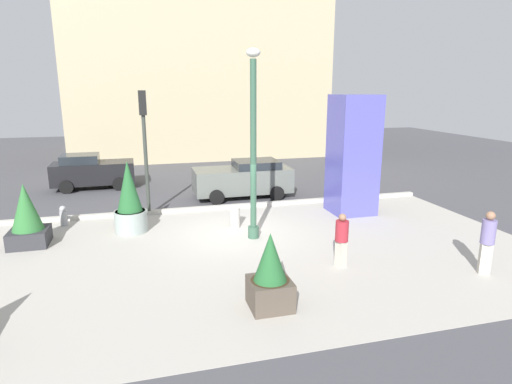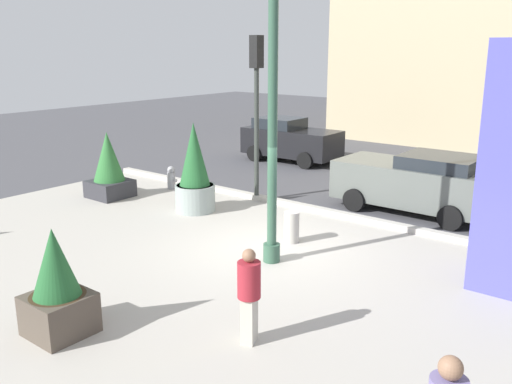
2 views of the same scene
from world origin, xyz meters
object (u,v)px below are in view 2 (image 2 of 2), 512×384
at_px(car_far_lane, 418,182).
at_px(potted_plant_near_right, 57,288).
at_px(potted_plant_near_left, 195,173).
at_px(concrete_bollard, 291,227).
at_px(fire_hydrant, 171,178).
at_px(car_intersection, 290,140).
at_px(traffic_light_corner, 257,92).
at_px(lamp_post, 273,125).
at_px(potted_plant_by_pillar, 109,168).
at_px(pedestrian_by_curb, 249,292).

bearing_deg(car_far_lane, potted_plant_near_right, -100.00).
xyz_separation_m(potted_plant_near_left, concrete_bollard, (3.58, -0.45, -0.71)).
xyz_separation_m(fire_hydrant, car_intersection, (0.42, 6.06, 0.49)).
height_order(fire_hydrant, car_intersection, car_intersection).
bearing_deg(traffic_light_corner, potted_plant_near_left, -108.08).
distance_m(lamp_post, potted_plant_by_pillar, 7.41).
bearing_deg(fire_hydrant, potted_plant_by_pillar, -111.25).
bearing_deg(potted_plant_near_left, potted_plant_by_pillar, -169.96).
xyz_separation_m(car_intersection, pedestrian_by_curb, (7.64, -12.01, -0.00)).
bearing_deg(fire_hydrant, concrete_bollard, -16.57).
xyz_separation_m(potted_plant_near_right, car_far_lane, (1.77, 10.02, 0.07)).
xyz_separation_m(potted_plant_near_left, fire_hydrant, (-2.37, 1.32, -0.72)).
relative_size(fire_hydrant, car_intersection, 0.19).
xyz_separation_m(lamp_post, potted_plant_near_left, (-3.94, 1.71, -1.86)).
relative_size(potted_plant_near_left, potted_plant_near_right, 1.40).
bearing_deg(car_far_lane, lamp_post, -100.01).
relative_size(car_intersection, pedestrian_by_curb, 2.51).
xyz_separation_m(car_far_lane, car_intersection, (-6.85, 3.65, -0.00)).
relative_size(lamp_post, potted_plant_near_left, 2.42).
relative_size(concrete_bollard, car_intersection, 0.19).
xyz_separation_m(car_far_lane, pedestrian_by_curb, (0.79, -8.36, -0.01)).
bearing_deg(potted_plant_near_right, potted_plant_by_pillar, 137.31).
bearing_deg(traffic_light_corner, car_intersection, 115.50).
relative_size(lamp_post, pedestrian_by_curb, 3.89).
xyz_separation_m(potted_plant_near_right, potted_plant_by_pillar, (-6.23, 5.74, 0.12)).
xyz_separation_m(potted_plant_by_pillar, pedestrian_by_curb, (8.78, -4.08, -0.06)).
xyz_separation_m(traffic_light_corner, pedestrian_by_curb, (5.05, -6.58, -2.37)).
bearing_deg(potted_plant_near_right, traffic_light_corner, 106.83).
xyz_separation_m(fire_hydrant, traffic_light_corner, (3.01, 0.64, 2.85)).
height_order(traffic_light_corner, car_far_lane, traffic_light_corner).
distance_m(potted_plant_near_left, car_intersection, 7.64).
relative_size(lamp_post, car_intersection, 1.55).
xyz_separation_m(lamp_post, traffic_light_corner, (-3.30, 3.66, 0.28)).
distance_m(potted_plant_near_left, concrete_bollard, 3.68).
relative_size(concrete_bollard, pedestrian_by_curb, 0.48).
relative_size(potted_plant_near_right, potted_plant_by_pillar, 0.89).
bearing_deg(potted_plant_by_pillar, potted_plant_near_right, -42.69).
bearing_deg(concrete_bollard, traffic_light_corner, 140.71).
height_order(fire_hydrant, car_far_lane, car_far_lane).
relative_size(fire_hydrant, concrete_bollard, 1.00).
bearing_deg(potted_plant_near_right, concrete_bollard, 85.59).
relative_size(potted_plant_near_right, car_intersection, 0.46).
bearing_deg(lamp_post, potted_plant_by_pillar, 170.64).
bearing_deg(concrete_bollard, pedestrian_by_curb, -63.22).
distance_m(fire_hydrant, pedestrian_by_curb, 10.02).
height_order(potted_plant_by_pillar, car_intersection, potted_plant_by_pillar).
distance_m(lamp_post, fire_hydrant, 7.45).
bearing_deg(car_intersection, car_far_lane, -28.04).
distance_m(potted_plant_near_left, fire_hydrant, 2.80).
height_order(lamp_post, traffic_light_corner, lamp_post).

